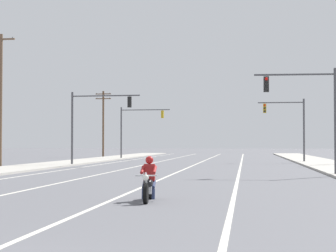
% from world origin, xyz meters
% --- Properties ---
extents(lane_stripe_center, '(0.16, 100.00, 0.01)m').
position_xyz_m(lane_stripe_center, '(0.26, 45.00, 0.00)').
color(lane_stripe_center, beige).
rests_on(lane_stripe_center, ground).
extents(lane_stripe_left, '(0.16, 100.00, 0.01)m').
position_xyz_m(lane_stripe_left, '(-4.08, 45.00, 0.00)').
color(lane_stripe_left, beige).
rests_on(lane_stripe_left, ground).
extents(lane_stripe_right, '(0.16, 100.00, 0.01)m').
position_xyz_m(lane_stripe_right, '(4.24, 45.00, 0.00)').
color(lane_stripe_right, beige).
rests_on(lane_stripe_right, ground).
extents(lane_stripe_far_left, '(0.16, 100.00, 0.01)m').
position_xyz_m(lane_stripe_far_left, '(-8.04, 45.00, 0.00)').
color(lane_stripe_far_left, beige).
rests_on(lane_stripe_far_left, ground).
extents(sidewalk_kerb_right, '(4.40, 110.00, 0.14)m').
position_xyz_m(sidewalk_kerb_right, '(11.61, 40.00, 0.07)').
color(sidewalk_kerb_right, '#ADA89E').
rests_on(sidewalk_kerb_right, ground).
extents(sidewalk_kerb_left, '(4.40, 110.00, 0.14)m').
position_xyz_m(sidewalk_kerb_left, '(-11.61, 40.00, 0.07)').
color(sidewalk_kerb_left, '#ADA89E').
rests_on(sidewalk_kerb_left, ground).
extents(motorcycle_with_rider, '(0.70, 2.19, 1.46)m').
position_xyz_m(motorcycle_with_rider, '(1.53, 11.48, 0.59)').
color(motorcycle_with_rider, black).
rests_on(motorcycle_with_rider, ground).
extents(traffic_signal_near_right, '(4.70, 0.49, 6.20)m').
position_xyz_m(traffic_signal_near_right, '(8.45, 26.79, 4.09)').
color(traffic_signal_near_right, '#47474C').
rests_on(traffic_signal_near_right, ground).
extents(traffic_signal_near_left, '(5.94, 0.44, 6.20)m').
position_xyz_m(traffic_signal_near_left, '(-8.09, 39.89, 4.16)').
color(traffic_signal_near_left, '#47474C').
rests_on(traffic_signal_near_left, ground).
extents(traffic_signal_mid_right, '(4.48, 0.37, 6.20)m').
position_xyz_m(traffic_signal_mid_right, '(9.01, 49.87, 4.07)').
color(traffic_signal_mid_right, '#47474C').
rests_on(traffic_signal_mid_right, ground).
extents(traffic_signal_mid_left, '(6.00, 0.48, 6.20)m').
position_xyz_m(traffic_signal_mid_left, '(-8.31, 60.31, 4.17)').
color(traffic_signal_mid_left, '#47474C').
rests_on(traffic_signal_mid_left, ground).
extents(utility_pole_left_near, '(2.22, 0.26, 10.41)m').
position_xyz_m(utility_pole_left_near, '(-14.24, 35.55, 5.42)').
color(utility_pole_left_near, brown).
rests_on(utility_pole_left_near, ground).
extents(utility_pole_left_far, '(2.17, 0.26, 9.09)m').
position_xyz_m(utility_pole_left_far, '(-14.79, 70.36, 4.91)').
color(utility_pole_left_far, brown).
rests_on(utility_pole_left_far, ground).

